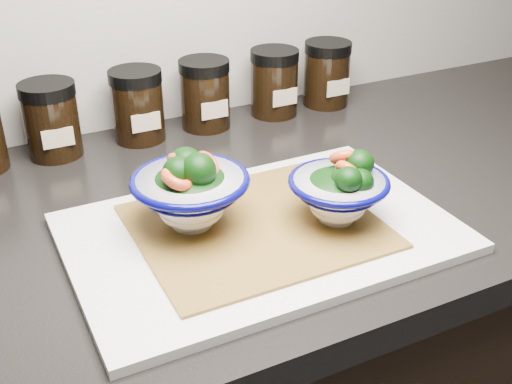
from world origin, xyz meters
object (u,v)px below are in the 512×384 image
spice_jar_e (274,82)px  spice_jar_b (51,120)px  cutting_board (261,233)px  spice_jar_c (138,105)px  spice_jar_f (327,74)px  bowl_right (340,191)px  spice_jar_d (205,94)px  bowl_left (190,191)px

spice_jar_e → spice_jar_b: bearing=180.0°
cutting_board → spice_jar_c: (-0.04, 0.34, 0.05)m
spice_jar_c → spice_jar_f: same height
bowl_right → spice_jar_d: (-0.02, 0.37, 0.00)m
bowl_right → cutting_board: bearing=162.7°
spice_jar_c → spice_jar_d: (0.11, 0.00, 0.00)m
spice_jar_e → spice_jar_f: same height
spice_jar_c → bowl_left: bearing=-95.8°
cutting_board → spice_jar_f: 0.46m
bowl_left → bowl_right: (0.16, -0.07, -0.01)m
bowl_right → spice_jar_d: 0.37m
spice_jar_b → spice_jar_c: size_ratio=1.00×
cutting_board → spice_jar_f: bearing=48.4°
spice_jar_b → spice_jar_d: 0.24m
cutting_board → bowl_right: bearing=-17.3°
spice_jar_b → spice_jar_f: same height
spice_jar_b → bowl_left: bearing=-71.6°
spice_jar_f → spice_jar_d: bearing=180.0°
spice_jar_d → spice_jar_e: (0.13, 0.00, 0.00)m
spice_jar_e → bowl_right: bearing=-106.3°
bowl_right → spice_jar_e: 0.39m
cutting_board → spice_jar_d: spice_jar_d is taller
cutting_board → spice_jar_c: 0.35m
spice_jar_b → spice_jar_d: size_ratio=1.00×
bowl_right → spice_jar_b: 0.45m
bowl_left → spice_jar_b: (-0.10, 0.30, -0.00)m
bowl_right → spice_jar_e: size_ratio=1.07×
spice_jar_c → spice_jar_e: bearing=0.0°
spice_jar_d → spice_jar_e: bearing=0.0°
spice_jar_c → spice_jar_e: size_ratio=1.00×
bowl_right → spice_jar_d: spice_jar_d is taller
bowl_right → spice_jar_b: bearing=125.3°
spice_jar_b → cutting_board: bearing=-63.3°
spice_jar_f → bowl_right: bearing=-120.0°
bowl_left → spice_jar_b: bearing=108.4°
bowl_left → spice_jar_d: 0.33m
cutting_board → spice_jar_b: bearing=116.7°
bowl_right → spice_jar_f: size_ratio=1.07×
spice_jar_e → spice_jar_f: 0.11m
cutting_board → spice_jar_b: (-0.17, 0.34, 0.05)m
bowl_left → spice_jar_c: same height
bowl_left → cutting_board: bearing=-29.4°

